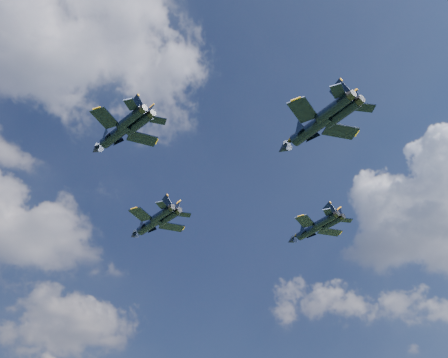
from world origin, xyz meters
TOP-DOWN VIEW (x-y plane):
  - jet_lead at (-2.40, 25.18)m, footprint 11.41×15.52m
  - jet_left at (-15.24, 0.91)m, footprint 10.58×14.63m
  - jet_right at (23.05, 10.54)m, footprint 10.42×13.98m
  - jet_slot at (8.25, -14.07)m, footprint 12.03×16.06m

SIDE VIEW (x-z plane):
  - jet_slot at x=8.25m, z-range 50.38..54.16m
  - jet_right at x=23.05m, z-range 50.77..54.06m
  - jet_left at x=-15.24m, z-range 52.97..56.43m
  - jet_lead at x=-2.40m, z-range 53.52..57.17m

